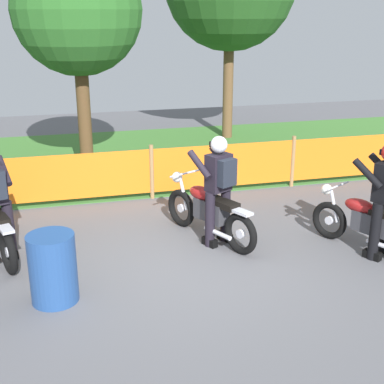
# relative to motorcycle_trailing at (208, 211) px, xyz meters

# --- Properties ---
(ground) EXTENTS (24.00, 24.00, 0.02)m
(ground) POSITION_rel_motorcycle_trailing_xyz_m (-0.51, -0.59, -0.47)
(ground) COLOR #5B5B60
(grass_verge) EXTENTS (24.00, 6.05, 0.01)m
(grass_verge) POSITION_rel_motorcycle_trailing_xyz_m (-0.51, 5.11, -0.46)
(grass_verge) COLOR #427A33
(grass_verge) RESTS_ON ground
(barrier_fence) EXTENTS (11.66, 0.08, 1.05)m
(barrier_fence) POSITION_rel_motorcycle_trailing_xyz_m (-0.51, 2.08, 0.08)
(barrier_fence) COLOR #997547
(barrier_fence) RESTS_ON ground
(tree_near_left) EXTENTS (2.59, 2.59, 4.73)m
(tree_near_left) POSITION_rel_motorcycle_trailing_xyz_m (-1.60, 3.86, 2.95)
(tree_near_left) COLOR brown
(tree_near_left) RESTS_ON ground
(motorcycle_trailing) EXTENTS (1.02, 1.87, 0.95)m
(motorcycle_trailing) POSITION_rel_motorcycle_trailing_xyz_m (0.00, 0.00, 0.00)
(motorcycle_trailing) COLOR black
(motorcycle_trailing) RESTS_ON ground
(motorcycle_third) EXTENTS (1.03, 1.74, 0.91)m
(motorcycle_third) POSITION_rel_motorcycle_trailing_xyz_m (2.15, -1.03, -0.02)
(motorcycle_third) COLOR black
(motorcycle_third) RESTS_ON ground
(rider_trailing) EXTENTS (0.70, 0.78, 1.69)m
(rider_trailing) POSITION_rel_motorcycle_trailing_xyz_m (0.10, -0.20, 0.49)
(rider_trailing) COLOR black
(rider_trailing) RESTS_ON ground
(oil_drum) EXTENTS (0.58, 0.58, 0.88)m
(oil_drum) POSITION_rel_motorcycle_trailing_xyz_m (-2.36, -1.31, -0.02)
(oil_drum) COLOR navy
(oil_drum) RESTS_ON ground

